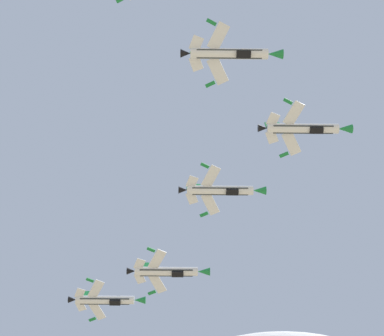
# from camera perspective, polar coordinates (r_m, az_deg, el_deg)

# --- Properties ---
(fighter_jet_lead) EXTENTS (15.94, 10.48, 4.38)m
(fighter_jet_lead) POSITION_cam_1_polar(r_m,az_deg,el_deg) (96.96, 11.30, 3.94)
(fighter_jet_lead) COLOR silver
(fighter_jet_left_wing) EXTENTS (15.94, 10.32, 4.61)m
(fighter_jet_left_wing) POSITION_cam_1_polar(r_m,az_deg,el_deg) (102.30, 3.01, -2.26)
(fighter_jet_left_wing) COLOR silver
(fighter_jet_right_wing) EXTENTS (15.94, 10.22, 4.75)m
(fighter_jet_right_wing) POSITION_cam_1_polar(r_m,az_deg,el_deg) (89.09, 3.96, 11.47)
(fighter_jet_right_wing) COLOR silver
(fighter_jet_left_outer) EXTENTS (15.94, 10.44, 4.39)m
(fighter_jet_left_outer) POSITION_cam_1_polar(r_m,az_deg,el_deg) (109.33, -2.46, -10.41)
(fighter_jet_left_outer) COLOR silver
(fighter_jet_trail_slot) EXTENTS (15.94, 10.43, 4.42)m
(fighter_jet_trail_slot) POSITION_cam_1_polar(r_m,az_deg,el_deg) (120.35, -8.66, -13.06)
(fighter_jet_trail_slot) COLOR silver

